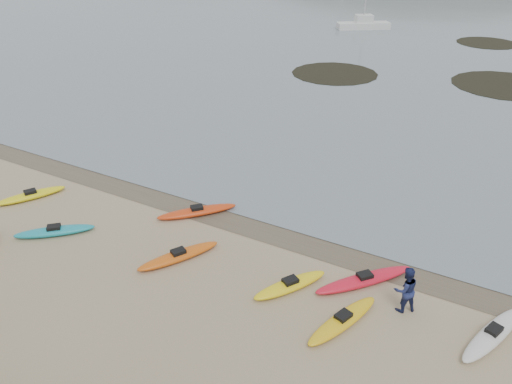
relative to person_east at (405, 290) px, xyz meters
The scene contains 5 objects.
ground 7.96m from the person_east, 160.41° to the left, with size 600.00×600.00×0.00m, color tan.
wet_sand 7.86m from the person_east, 162.49° to the left, with size 60.00×60.00×0.00m, color brown.
kayaks 6.85m from the person_east, behind, with size 23.21×7.50×0.34m.
person_east is the anchor object (origin of this frame).
kelp_mats 34.39m from the person_east, 98.36° to the left, with size 21.93×27.06×0.04m.
Camera 1 is at (9.53, -17.01, 12.23)m, focal length 35.00 mm.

